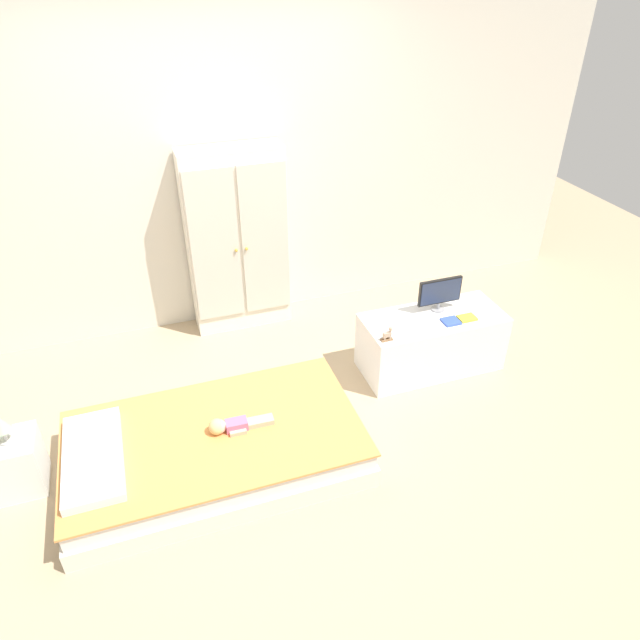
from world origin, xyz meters
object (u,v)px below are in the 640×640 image
Objects in this scene: book_blue at (451,321)px; nightstand at (16,464)px; bed at (216,448)px; tv_monitor at (440,292)px; rocking_horse_toy at (388,334)px; book_yellow at (467,318)px; tv_stand at (431,342)px; table_lamp at (1,425)px; doll at (229,425)px; wardrobe at (237,241)px.

nightstand is at bearing -176.97° from book_blue.
book_blue is at bearing 11.32° from bed.
bed is at bearing -163.22° from tv_monitor.
book_yellow is at bearing 4.73° from rocking_horse_toy.
tv_monitor is at bearing 47.22° from tv_stand.
tv_stand is (2.83, 0.26, 0.04)m from nightstand.
book_yellow is at bearing 2.90° from table_lamp.
nightstand is 0.30m from table_lamp.
book_yellow reaches higher than bed.
book_yellow is at bearing 11.40° from doll.
bed is at bearing -166.52° from rocking_horse_toy.
table_lamp reaches higher than nightstand.
tv_monitor is at bearing 6.55° from table_lamp.
wardrobe is (0.42, 1.54, 0.45)m from doll.
doll reaches higher than bed.
bed is 1.14m from nightstand.
table_lamp is 1.53× the size of book_blue.
nightstand is at bearing 0.00° from table_lamp.
wardrobe is 1.76m from book_blue.
doll is 1.25m from table_lamp.
tv_monitor reaches higher than book_blue.
tv_monitor is 0.57m from rocking_horse_toy.
table_lamp is 2.12m from wardrobe.
tv_stand is 0.38m from tv_monitor.
table_lamp is at bearing -173.45° from tv_monitor.
table_lamp is 2.91m from book_blue.
bed is 1.35m from rocking_horse_toy.
doll is (0.10, -0.01, 0.17)m from bed.
rocking_horse_toy reaches higher than nightstand.
tv_monitor is (1.78, 0.54, 0.46)m from bed.
table_lamp is at bearing 180.00° from nightstand.
book_yellow reaches higher than doll.
doll is 3.04× the size of book_yellow.
tv_stand is (1.61, 0.47, -0.08)m from doll.
book_yellow is (1.91, 0.36, 0.32)m from bed.
nightstand is 3.05m from book_yellow.
nightstand is at bearing -173.45° from tv_monitor.
table_lamp is 0.18× the size of tv_stand.
tv_stand is at bearing -132.78° from tv_monitor.
tv_monitor is at bearing -38.31° from wardrobe.
wardrobe is at bearing 137.95° from tv_stand.
table_lamp is at bearing 169.70° from bed.
rocking_horse_toy is at bearing 14.99° from doll.
nightstand is 0.24× the size of wardrobe.
rocking_horse_toy is (1.17, 0.31, 0.19)m from doll.
table_lamp is at bearing -140.87° from wardrobe.
tv_monitor reaches higher than rocking_horse_toy.
nightstand is 0.35× the size of tv_stand.
rocking_horse_toy is (1.26, 0.30, 0.36)m from bed.
tv_monitor is (2.90, 0.33, 0.41)m from nightstand.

